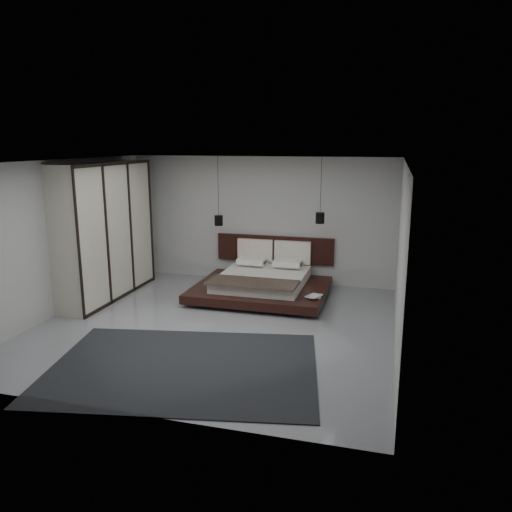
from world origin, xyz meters
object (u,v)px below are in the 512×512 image
(lattice_screen, at_px, (130,222))
(pendant_right, at_px, (320,218))
(pendant_left, at_px, (219,220))
(bed, at_px, (263,282))
(wardrobe, at_px, (105,231))
(rug, at_px, (184,367))

(lattice_screen, bearing_deg, pendant_right, -1.71)
(pendant_left, bearing_deg, bed, -20.43)
(wardrobe, distance_m, rug, 4.14)
(lattice_screen, xyz_separation_m, wardrobe, (0.25, -1.44, 0.06))
(wardrobe, bearing_deg, pendant_left, 33.81)
(bed, distance_m, rug, 3.63)
(pendant_right, bearing_deg, bed, -159.57)
(lattice_screen, bearing_deg, rug, -53.46)
(lattice_screen, xyz_separation_m, rug, (3.08, -4.15, -1.29))
(bed, height_order, wardrobe, wardrobe)
(bed, relative_size, rug, 0.71)
(pendant_right, bearing_deg, lattice_screen, 178.29)
(bed, xyz_separation_m, wardrobe, (-3.04, -0.90, 1.08))
(lattice_screen, height_order, rug, lattice_screen)
(pendant_left, bearing_deg, lattice_screen, 176.60)
(lattice_screen, relative_size, bed, 0.98)
(wardrobe, bearing_deg, bed, 16.50)
(lattice_screen, height_order, pendant_left, pendant_left)
(pendant_right, relative_size, rug, 0.35)
(bed, bearing_deg, pendant_left, 159.57)
(pendant_left, height_order, pendant_right, same)
(rug, bearing_deg, lattice_screen, 126.54)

